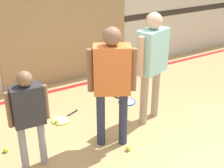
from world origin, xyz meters
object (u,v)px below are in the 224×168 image
(racket_second_spare, at_px, (126,101))
(tennis_ball_stray_right, at_px, (6,150))
(tennis_ball_near_instructor, at_px, (128,148))
(person_instructor, at_px, (112,76))
(racket_spare_on_floor, at_px, (62,119))
(tennis_ball_by_spare_racket, at_px, (57,122))
(person_student_right, at_px, (152,57))
(person_student_left, at_px, (28,110))
(tennis_ball_stray_left, at_px, (125,134))

(racket_second_spare, distance_m, tennis_ball_stray_right, 2.10)
(tennis_ball_near_instructor, bearing_deg, tennis_ball_stray_right, 150.39)
(person_instructor, distance_m, racket_spare_on_floor, 1.36)
(racket_second_spare, distance_m, tennis_ball_by_spare_racket, 1.26)
(racket_second_spare, bearing_deg, person_student_right, 162.50)
(racket_spare_on_floor, distance_m, tennis_ball_near_instructor, 1.23)
(person_student_right, relative_size, racket_spare_on_floor, 3.01)
(person_instructor, relative_size, tennis_ball_by_spare_racket, 23.95)
(racket_second_spare, bearing_deg, racket_spare_on_floor, 72.88)
(person_instructor, xyz_separation_m, racket_spare_on_floor, (-0.35, 0.89, -0.97))
(racket_second_spare, distance_m, tennis_ball_near_instructor, 1.33)
(tennis_ball_by_spare_racket, bearing_deg, racket_second_spare, 2.04)
(racket_spare_on_floor, height_order, racket_second_spare, same)
(person_instructor, relative_size, racket_second_spare, 2.98)
(racket_spare_on_floor, bearing_deg, tennis_ball_stray_right, 178.40)
(person_student_left, bearing_deg, person_instructor, -0.36)
(person_student_left, height_order, racket_second_spare, person_student_left)
(person_student_left, bearing_deg, racket_spare_on_floor, 54.41)
(tennis_ball_near_instructor, distance_m, tennis_ball_stray_left, 0.33)
(person_instructor, bearing_deg, person_student_right, 45.39)
(racket_second_spare, height_order, tennis_ball_near_instructor, tennis_ball_near_instructor)
(person_student_right, xyz_separation_m, tennis_ball_by_spare_racket, (-1.25, 0.59, -0.96))
(person_student_left, relative_size, tennis_ball_stray_right, 18.57)
(tennis_ball_near_instructor, height_order, tennis_ball_stray_left, same)
(tennis_ball_near_instructor, relative_size, tennis_ball_stray_left, 1.00)
(racket_spare_on_floor, xyz_separation_m, racket_second_spare, (1.16, -0.01, 0.00))
(tennis_ball_near_instructor, distance_m, tennis_ball_stray_right, 1.57)
(person_student_left, xyz_separation_m, racket_second_spare, (1.83, 0.80, -0.75))
(tennis_ball_by_spare_racket, bearing_deg, tennis_ball_stray_left, -48.85)
(person_instructor, xyz_separation_m, tennis_ball_near_instructor, (0.10, -0.25, -0.94))
(tennis_ball_stray_left, bearing_deg, tennis_ball_by_spare_racket, 131.15)
(racket_second_spare, bearing_deg, person_instructor, 120.97)
(person_student_right, xyz_separation_m, tennis_ball_stray_left, (-0.56, -0.19, -0.96))
(person_student_left, bearing_deg, tennis_ball_near_instructor, -12.30)
(person_instructor, xyz_separation_m, tennis_ball_stray_right, (-1.27, 0.52, -0.94))
(person_instructor, relative_size, tennis_ball_near_instructor, 23.95)
(tennis_ball_near_instructor, relative_size, tennis_ball_stray_right, 1.00)
(tennis_ball_by_spare_racket, xyz_separation_m, tennis_ball_stray_left, (0.69, -0.78, 0.00))
(person_student_left, distance_m, person_student_right, 1.84)
(racket_spare_on_floor, bearing_deg, person_student_left, -153.25)
(tennis_ball_stray_left, distance_m, tennis_ball_stray_right, 1.57)
(person_instructor, bearing_deg, racket_spare_on_floor, 139.76)
(tennis_ball_by_spare_racket, height_order, tennis_ball_stray_right, same)
(tennis_ball_by_spare_racket, xyz_separation_m, tennis_ball_stray_right, (-0.82, -0.31, 0.00))
(racket_spare_on_floor, xyz_separation_m, tennis_ball_stray_left, (0.59, -0.84, 0.02))
(racket_second_spare, relative_size, tennis_ball_stray_left, 8.03)
(racket_second_spare, height_order, tennis_ball_by_spare_racket, tennis_ball_by_spare_racket)
(tennis_ball_near_instructor, bearing_deg, person_instructor, 110.89)
(tennis_ball_by_spare_racket, bearing_deg, tennis_ball_stray_right, -159.02)
(person_student_left, xyz_separation_m, person_student_right, (1.82, 0.16, 0.24))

